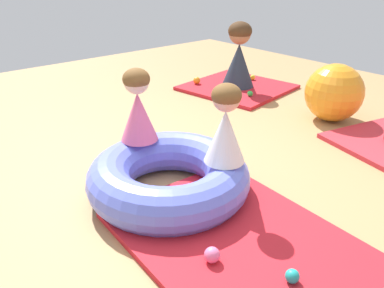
# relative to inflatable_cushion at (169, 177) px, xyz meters

# --- Properties ---
(ground_plane) EXTENTS (8.00, 8.00, 0.00)m
(ground_plane) POSITION_rel_inflatable_cushion_xyz_m (-0.02, 0.05, -0.14)
(ground_plane) COLOR tan
(gym_mat_center_rear) EXTENTS (1.69, 1.14, 0.04)m
(gym_mat_center_rear) POSITION_rel_inflatable_cushion_xyz_m (0.75, -0.01, -0.12)
(gym_mat_center_rear) COLOR red
(gym_mat_center_rear) RESTS_ON ground
(gym_mat_near_right) EXTENTS (1.26, 1.24, 0.04)m
(gym_mat_near_right) POSITION_rel_inflatable_cushion_xyz_m (-1.37, 2.08, -0.12)
(gym_mat_near_right) COLOR red
(gym_mat_near_right) RESTS_ON ground
(inflatable_cushion) EXTENTS (1.06, 1.06, 0.29)m
(inflatable_cushion) POSITION_rel_inflatable_cushion_xyz_m (0.00, 0.00, 0.00)
(inflatable_cushion) COLOR #6070E5
(inflatable_cushion) RESTS_ON ground
(child_in_white) EXTENTS (0.36, 0.36, 0.50)m
(child_in_white) POSITION_rel_inflatable_cushion_xyz_m (0.26, 0.25, 0.39)
(child_in_white) COLOR white
(child_in_white) RESTS_ON inflatable_cushion
(child_in_pink) EXTENTS (0.32, 0.32, 0.51)m
(child_in_pink) POSITION_rel_inflatable_cushion_xyz_m (-0.36, 0.02, 0.39)
(child_in_pink) COLOR #E5608E
(child_in_pink) RESTS_ON inflatable_cushion
(adult_seated) EXTENTS (0.54, 0.54, 0.76)m
(adult_seated) POSITION_rel_inflatable_cushion_xyz_m (-1.37, 2.08, 0.26)
(adult_seated) COLOR #232D3D
(adult_seated) RESTS_ON gym_mat_near_right
(play_ball_green) EXTENTS (0.06, 0.06, 0.06)m
(play_ball_green) POSITION_rel_inflatable_cushion_xyz_m (-1.00, 1.90, -0.07)
(play_ball_green) COLOR green
(play_ball_green) RESTS_ON gym_mat_near_right
(play_ball_pink) EXTENTS (0.08, 0.08, 0.08)m
(play_ball_pink) POSITION_rel_inflatable_cushion_xyz_m (0.68, -0.24, -0.06)
(play_ball_pink) COLOR pink
(play_ball_pink) RESTS_ON gym_mat_center_rear
(play_ball_teal) EXTENTS (0.07, 0.07, 0.07)m
(play_ball_teal) POSITION_rel_inflatable_cushion_xyz_m (1.03, -0.05, -0.07)
(play_ball_teal) COLOR teal
(play_ball_teal) RESTS_ON gym_mat_center_rear
(play_ball_orange) EXTENTS (0.09, 0.09, 0.09)m
(play_ball_orange) POSITION_rel_inflatable_cushion_xyz_m (-1.76, 1.76, -0.06)
(play_ball_orange) COLOR orange
(play_ball_orange) RESTS_ON gym_mat_near_right
(play_ball_yellow) EXTENTS (0.06, 0.06, 0.06)m
(play_ball_yellow) POSITION_rel_inflatable_cushion_xyz_m (-1.43, 2.42, -0.07)
(play_ball_yellow) COLOR yellow
(play_ball_yellow) RESTS_ON gym_mat_near_right
(exercise_ball_large) EXTENTS (0.55, 0.55, 0.55)m
(exercise_ball_large) POSITION_rel_inflatable_cushion_xyz_m (-0.08, 2.05, 0.13)
(exercise_ball_large) COLOR orange
(exercise_ball_large) RESTS_ON ground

